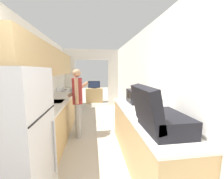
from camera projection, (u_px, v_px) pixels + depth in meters
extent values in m
cube|color=white|center=(30.00, 88.00, 2.69)|extent=(0.06, 7.73, 2.50)
cube|color=tan|center=(52.00, 62.00, 3.55)|extent=(0.32, 4.08, 0.67)
cube|color=white|center=(146.00, 86.00, 3.02)|extent=(0.06, 7.73, 2.50)
cube|color=white|center=(68.00, 84.00, 5.98)|extent=(0.65, 0.06, 2.05)
cube|color=white|center=(115.00, 83.00, 6.26)|extent=(0.65, 0.06, 2.05)
cube|color=white|center=(92.00, 55.00, 5.95)|extent=(2.74, 0.06, 0.45)
cube|color=tan|center=(54.00, 121.00, 3.18)|extent=(0.60, 2.90, 0.85)
cube|color=silver|center=(53.00, 103.00, 3.11)|extent=(0.62, 2.91, 0.03)
cube|color=tan|center=(71.00, 99.00, 5.57)|extent=(0.60, 0.40, 0.85)
cube|color=silver|center=(70.00, 89.00, 5.51)|extent=(0.62, 0.41, 0.03)
cube|color=#9EA3A8|center=(54.00, 101.00, 3.17)|extent=(0.42, 0.44, 0.00)
cube|color=tan|center=(142.00, 138.00, 2.39)|extent=(0.60, 2.33, 0.85)
cube|color=silver|center=(143.00, 114.00, 2.33)|extent=(0.62, 2.35, 0.03)
cube|color=#B7B7BC|center=(7.00, 151.00, 1.35)|extent=(0.72, 0.71, 1.62)
cube|color=black|center=(44.00, 114.00, 1.35)|extent=(0.01, 0.68, 0.01)
cylinder|color=#99999E|center=(55.00, 147.00, 1.64)|extent=(0.02, 0.02, 0.65)
cube|color=white|center=(69.00, 102.00, 4.98)|extent=(0.62, 0.79, 0.88)
cube|color=black|center=(77.00, 102.00, 5.03)|extent=(0.01, 0.53, 0.26)
cylinder|color=#B7B7BC|center=(78.00, 96.00, 5.00)|extent=(0.02, 0.63, 0.02)
cube|color=white|center=(59.00, 89.00, 4.87)|extent=(0.04, 0.79, 0.14)
cylinder|color=#232328|center=(71.00, 91.00, 4.77)|extent=(0.16, 0.16, 0.01)
cylinder|color=#232328|center=(72.00, 90.00, 5.11)|extent=(0.16, 0.16, 0.01)
cylinder|color=#232328|center=(63.00, 91.00, 4.74)|extent=(0.16, 0.16, 0.01)
cylinder|color=#232328|center=(65.00, 90.00, 5.08)|extent=(0.16, 0.16, 0.01)
cylinder|color=#9E9E9E|center=(78.00, 121.00, 3.23)|extent=(0.13, 0.13, 0.81)
cylinder|color=#9E9E9E|center=(79.00, 119.00, 3.39)|extent=(0.13, 0.13, 0.81)
cube|color=maroon|center=(77.00, 91.00, 3.21)|extent=(0.21, 0.21, 0.61)
cylinder|color=tan|center=(77.00, 91.00, 3.07)|extent=(0.08, 0.08, 0.58)
cylinder|color=tan|center=(78.00, 89.00, 3.35)|extent=(0.52, 0.08, 0.40)
sphere|color=tan|center=(77.00, 73.00, 3.16)|extent=(0.19, 0.19, 0.19)
cube|color=black|center=(164.00, 122.00, 1.63)|extent=(0.45, 0.62, 0.20)
cube|color=black|center=(146.00, 106.00, 1.57)|extent=(0.20, 0.62, 0.47)
cube|color=#2D2D33|center=(153.00, 103.00, 1.93)|extent=(0.27, 0.02, 0.10)
cube|color=black|center=(136.00, 96.00, 3.04)|extent=(0.34, 0.51, 0.29)
cube|color=black|center=(129.00, 97.00, 2.96)|extent=(0.01, 0.31, 0.19)
cube|color=#38383D|center=(127.00, 95.00, 3.19)|extent=(0.01, 0.10, 0.21)
cube|color=tan|center=(94.00, 95.00, 6.89)|extent=(0.82, 0.42, 0.71)
cube|color=black|center=(94.00, 88.00, 6.80)|extent=(0.26, 0.16, 0.02)
cube|color=black|center=(94.00, 84.00, 6.78)|extent=(0.58, 0.04, 0.34)
cube|color=navy|center=(94.00, 85.00, 6.75)|extent=(0.54, 0.01, 0.30)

